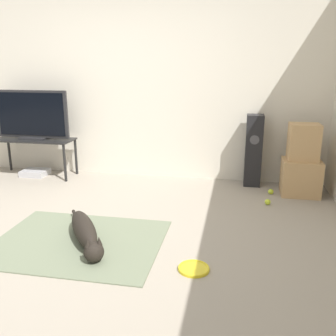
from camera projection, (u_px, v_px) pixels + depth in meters
The scene contains 13 objects.
ground_plane at pixel (76, 238), 3.45m from camera, with size 12.00×12.00×0.00m, color #9E9384.
wall_back at pixel (134, 84), 5.08m from camera, with size 8.00×0.06×2.55m.
area_rug at pixel (78, 242), 3.36m from camera, with size 1.49×1.17×0.01m.
dog at pixel (85, 232), 3.31m from camera, with size 0.67×0.95×0.21m.
frisbee at pixel (194, 268), 2.91m from camera, with size 0.25×0.25×0.03m.
cardboard_box_lower at pixel (301, 177), 4.53m from camera, with size 0.45×0.37×0.43m.
cardboard_box_upper at pixel (304, 142), 4.43m from camera, with size 0.35×0.29×0.43m.
floor_speaker at pixel (253, 151), 4.82m from camera, with size 0.21×0.22×0.93m.
tv_stand at pixel (34, 144), 5.23m from camera, with size 1.11×0.42×0.53m.
tv at pixel (32, 115), 5.13m from camera, with size 1.05×0.20×0.67m.
tennis_ball_by_boxes at pixel (268, 202), 4.25m from camera, with size 0.07×0.07×0.07m.
tennis_ball_near_speaker at pixel (271, 192), 4.58m from camera, with size 0.07×0.07×0.07m.
game_console at pixel (35, 173), 5.35m from camera, with size 0.35×0.30×0.08m.
Camera 1 is at (1.42, -2.93, 1.56)m, focal length 40.00 mm.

